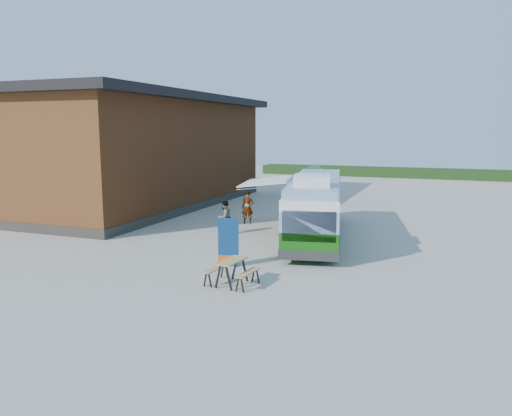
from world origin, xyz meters
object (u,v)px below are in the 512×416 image
at_px(bus, 316,205).
at_px(banner, 228,247).
at_px(slurry_tanker, 311,179).
at_px(person_a, 248,208).
at_px(picnic_table, 232,266).
at_px(person_b, 225,217).

bearing_deg(bus, banner, -118.04).
relative_size(banner, slurry_tanker, 0.31).
distance_m(person_a, slurry_tanker, 12.93).
xyz_separation_m(bus, banner, (-1.84, -6.21, -0.84)).
relative_size(bus, picnic_table, 6.85).
distance_m(banner, person_a, 8.83).
bearing_deg(banner, person_a, 95.71).
bearing_deg(person_a, person_b, -112.93).
bearing_deg(slurry_tanker, picnic_table, -89.32).
bearing_deg(slurry_tanker, person_a, -98.69).
bearing_deg(slurry_tanker, banner, -91.30).
height_order(banner, person_b, banner).
relative_size(person_b, slurry_tanker, 0.27).
distance_m(person_b, slurry_tanker, 15.90).
distance_m(picnic_table, person_b, 8.40).
bearing_deg(banner, bus, 61.96).
xyz_separation_m(person_a, slurry_tanker, (0.22, 12.92, 0.42)).
relative_size(picnic_table, person_b, 0.97).
relative_size(bus, slurry_tanker, 1.82).
height_order(person_a, person_b, person_a).
xyz_separation_m(banner, person_a, (-2.62, 8.43, 0.12)).
height_order(bus, person_b, bus).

